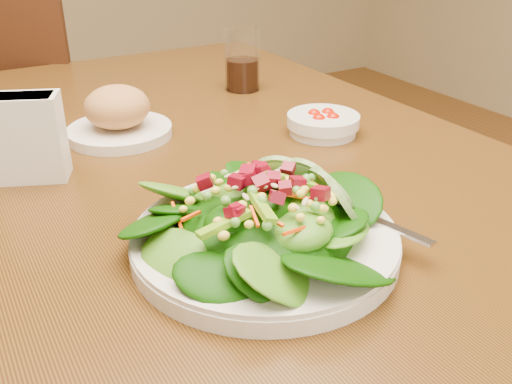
# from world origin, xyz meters

# --- Properties ---
(dining_table) EXTENTS (0.90, 1.40, 0.75)m
(dining_table) POSITION_xyz_m (0.00, 0.00, 0.65)
(dining_table) COLOR #583711
(dining_table) RESTS_ON ground_plane
(chair_far) EXTENTS (0.55, 0.55, 0.91)m
(chair_far) POSITION_xyz_m (-0.18, 0.89, 0.48)
(chair_far) COLOR #32170A
(chair_far) RESTS_ON ground_plane
(salad_plate) EXTENTS (0.31, 0.31, 0.09)m
(salad_plate) POSITION_xyz_m (-0.06, -0.30, 0.78)
(salad_plate) COLOR silver
(salad_plate) RESTS_ON dining_table
(bread_plate) EXTENTS (0.18, 0.18, 0.09)m
(bread_plate) POSITION_xyz_m (-0.10, 0.14, 0.79)
(bread_plate) COLOR silver
(bread_plate) RESTS_ON dining_table
(tomato_bowl) EXTENTS (0.13, 0.13, 0.04)m
(tomato_bowl) POSITION_xyz_m (0.21, -0.03, 0.77)
(tomato_bowl) COLOR silver
(tomato_bowl) RESTS_ON dining_table
(drinking_glass) EXTENTS (0.07, 0.07, 0.13)m
(drinking_glass) POSITION_xyz_m (0.22, 0.27, 0.81)
(drinking_glass) COLOR silver
(drinking_glass) RESTS_ON dining_table
(napkin_holder) EXTENTS (0.11, 0.09, 0.13)m
(napkin_holder) POSITION_xyz_m (-0.26, 0.04, 0.82)
(napkin_holder) COLOR white
(napkin_holder) RESTS_ON dining_table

